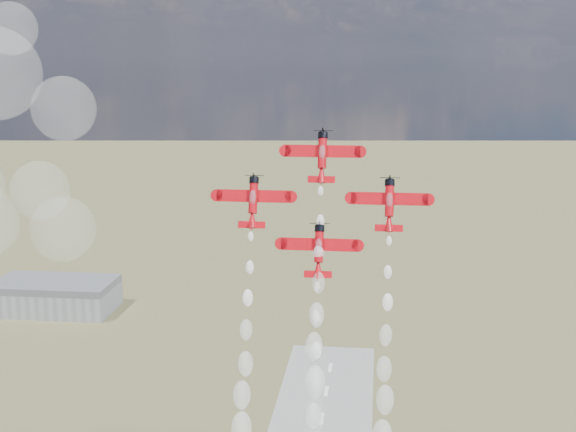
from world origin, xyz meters
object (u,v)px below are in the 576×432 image
(hangar, at_px, (55,296))
(plane_left, at_px, (253,201))
(plane_right, at_px, (389,204))
(plane_lead, at_px, (322,156))
(plane_slot, at_px, (319,249))

(hangar, bearing_deg, plane_left, -56.27)
(plane_left, height_order, plane_right, same)
(plane_lead, xyz_separation_m, plane_right, (12.48, -3.20, -8.13))
(hangar, bearing_deg, plane_slot, -53.95)
(hangar, distance_m, plane_slot, 222.21)
(hangar, xyz_separation_m, plane_lead, (124.90, -165.19, 82.07))
(plane_left, bearing_deg, plane_right, 0.00)
(plane_right, bearing_deg, plane_slot, -165.60)
(hangar, bearing_deg, plane_lead, -52.91)
(plane_right, distance_m, plane_slot, 15.23)
(plane_left, distance_m, plane_slot, 15.23)
(plane_slot, bearing_deg, plane_right, 14.40)
(hangar, relative_size, plane_lead, 3.59)
(hangar, relative_size, plane_left, 3.59)
(hangar, height_order, plane_lead, plane_lead)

